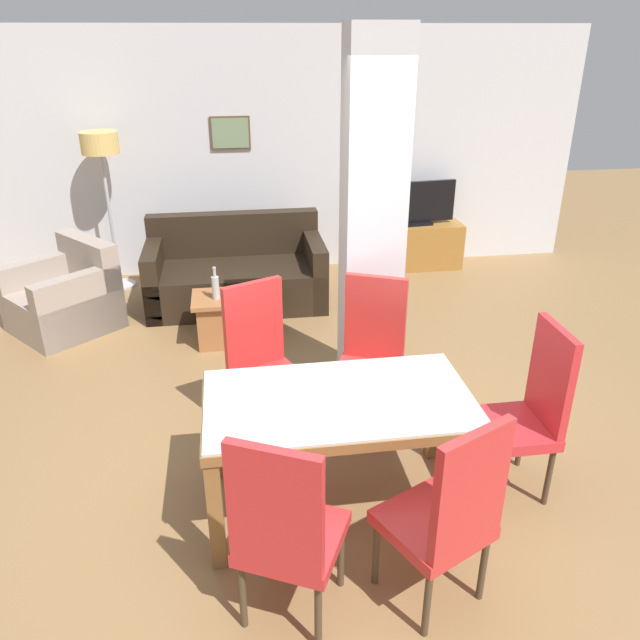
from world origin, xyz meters
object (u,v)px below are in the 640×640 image
bottle (216,287)px  floor_lamp (101,157)px  dining_chair_head_right (528,407)px  tv_stand (414,246)px  coffee_table (230,318)px  dining_chair_near_left (285,529)px  sofa (236,275)px  dining_chair_far_right (371,351)px  dining_table (338,422)px  dining_chair_far_left (262,358)px  armchair (66,300)px  dining_chair_near_right (448,513)px  tv_screen (417,204)px

bottle → floor_lamp: bearing=124.5°
dining_chair_head_right → tv_stand: dining_chair_head_right is taller
coffee_table → tv_stand: (2.23, 1.68, 0.03)m
dining_chair_near_left → sofa: bearing=118.1°
coffee_table → tv_stand: size_ratio=0.59×
dining_chair_far_right → tv_stand: size_ratio=0.98×
dining_table → dining_chair_far_left: size_ratio=1.38×
dining_chair_far_left → sofa: 2.41m
armchair → floor_lamp: floor_lamp is taller
dining_chair_near_right → dining_chair_far_right: 1.64m
dining_chair_head_right → tv_screen: bearing=-6.8°
dining_chair_far_right → tv_screen: bearing=-87.3°
sofa → bottle: 1.04m
tv_screen → tv_stand: bearing=180.0°
floor_lamp → bottle: bearing=-55.5°
coffee_table → floor_lamp: 2.33m
floor_lamp → dining_chair_near_right: bearing=-64.8°
dining_chair_far_left → dining_chair_far_right: bearing=154.9°
dining_table → tv_stand: bearing=67.7°
dining_table → floor_lamp: bearing=115.1°
dining_chair_far_left → armchair: size_ratio=0.94×
dining_chair_near_right → coffee_table: (-0.98, 3.10, -0.35)m
dining_chair_far_right → floor_lamp: (-2.20, 3.04, 0.85)m
dining_chair_near_right → sofa: size_ratio=0.61×
armchair → floor_lamp: bearing=-57.7°
bottle → dining_chair_far_right: bearing=-52.5°
sofa → floor_lamp: size_ratio=1.07×
dining_chair_near_left → dining_chair_far_right: bearing=90.9°
armchair → coffee_table: (1.55, -0.53, -0.06)m
dining_chair_far_left → sofa: bearing=-111.0°
armchair → tv_screen: tv_screen is taller
coffee_table → tv_stand: tv_stand is taller
tv_screen → dining_chair_far_right: bearing=62.3°
tv_screen → floor_lamp: floor_lamp is taller
dining_chair_far_left → coffee_table: size_ratio=1.67×
dining_chair_near_left → armchair: 4.04m
sofa → armchair: (-1.63, -0.41, -0.00)m
dining_chair_near_left → coffee_table: bearing=120.2°
coffee_table → dining_chair_far_right: bearing=-56.2°
dining_chair_near_left → tv_stand: 5.19m
dining_chair_far_left → dining_chair_near_right: same height
sofa → dining_chair_near_left: bearing=91.8°
bottle → tv_screen: bearing=36.3°
armchair → bottle: armchair is taller
tv_stand → floor_lamp: (-3.46, -0.10, 1.17)m
dining_chair_near_left → tv_screen: 5.18m
dining_chair_near_left → sofa: size_ratio=0.61×
tv_screen → dining_chair_far_left: bearing=51.2°
dining_chair_near_right → sofa: bearing=76.7°
dining_chair_far_left → armchair: bearing=-72.5°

